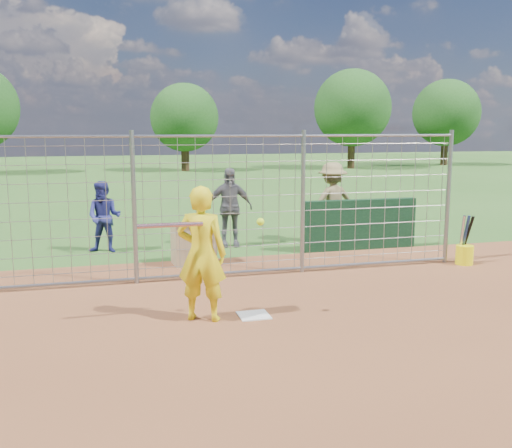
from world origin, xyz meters
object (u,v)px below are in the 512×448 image
object	(u,v)px
bystander_b	(229,207)
bystander_c	(332,202)
batter	(202,254)
bucket_with_bats	(464,252)
bystander_a	(104,217)
equipment_bin	(194,244)

from	to	relation	value
bystander_b	bystander_c	distance (m)	2.43
batter	bucket_with_bats	bearing A→B (deg)	-136.62
bystander_c	bucket_with_bats	world-z (taller)	bystander_c
batter	bystander_b	bearing A→B (deg)	-82.43
bucket_with_bats	bystander_c	bearing A→B (deg)	120.15
bystander_a	bucket_with_bats	world-z (taller)	bystander_a
equipment_bin	bystander_c	bearing A→B (deg)	17.09
bystander_a	bystander_b	world-z (taller)	bystander_b
bystander_a	bystander_b	bearing A→B (deg)	16.35
bystander_a	bystander_b	distance (m)	2.71
bystander_a	equipment_bin	world-z (taller)	bystander_a
batter	bystander_b	xyz separation A→B (m)	(1.43, 4.83, -0.05)
bystander_a	bystander_c	size ratio (longest dim) A/B	0.82
bystander_b	equipment_bin	bearing A→B (deg)	-118.41
bystander_a	batter	bearing A→B (deg)	-57.71
bystander_b	equipment_bin	distance (m)	1.88
batter	bystander_c	size ratio (longest dim) A/B	1.01
bystander_a	bystander_c	distance (m)	5.14
batter	bucket_with_bats	size ratio (longest dim) A/B	1.92
batter	bucket_with_bats	world-z (taller)	batter
equipment_bin	bucket_with_bats	distance (m)	5.29
bystander_b	bystander_c	bearing A→B (deg)	4.02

